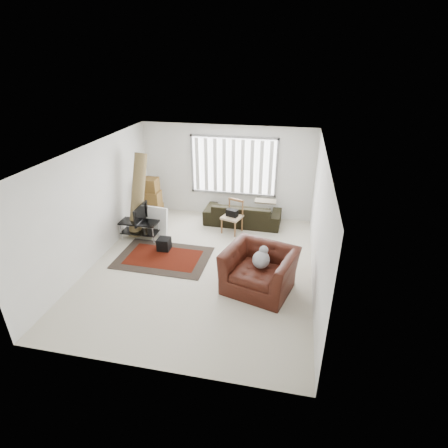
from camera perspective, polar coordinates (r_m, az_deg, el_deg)
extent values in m
plane|color=beige|center=(8.19, -3.69, -6.93)|extent=(6.00, 6.00, 0.00)
cube|color=white|center=(7.09, -4.32, 11.69)|extent=(5.00, 6.00, 0.02)
cube|color=white|center=(10.27, 0.48, 8.50)|extent=(5.00, 0.02, 2.70)
cube|color=white|center=(5.12, -13.05, -12.04)|extent=(5.00, 0.02, 2.70)
cube|color=white|center=(8.52, -20.44, 3.01)|extent=(0.02, 6.00, 2.70)
cube|color=white|center=(7.32, 15.25, 0.01)|extent=(0.02, 6.00, 2.70)
cube|color=white|center=(10.16, 1.58, 9.47)|extent=(2.40, 0.01, 1.60)
cube|color=gray|center=(10.14, 1.56, 9.43)|extent=(2.52, 0.06, 1.72)
cube|color=white|center=(10.10, 1.52, 9.37)|extent=(2.40, 0.02, 1.55)
cube|color=black|center=(8.61, -9.86, -5.41)|extent=(2.22, 1.51, 0.02)
cube|color=#461006|center=(8.61, -9.86, -5.35)|extent=(1.76, 1.04, 0.00)
cube|color=black|center=(9.40, -13.72, 0.28)|extent=(0.99, 0.45, 0.04)
cube|color=black|center=(9.52, -13.54, -1.23)|extent=(0.95, 0.42, 0.03)
cylinder|color=#B2B2B7|center=(9.55, -16.48, -1.21)|extent=(0.03, 0.03, 0.50)
cylinder|color=#B2B2B7|center=(9.18, -11.51, -1.76)|extent=(0.03, 0.03, 0.50)
cylinder|color=#B2B2B7|center=(9.84, -15.50, -0.22)|extent=(0.03, 0.03, 0.50)
cylinder|color=#B2B2B7|center=(9.48, -10.65, -0.72)|extent=(0.03, 0.03, 0.50)
imported|color=black|center=(9.30, -13.88, 1.67)|extent=(0.10, 0.81, 0.46)
cube|color=black|center=(8.86, -9.77, -3.23)|extent=(0.31, 0.31, 0.30)
cube|color=brown|center=(10.54, -11.46, 1.94)|extent=(0.52, 0.48, 0.47)
cube|color=brown|center=(10.34, -11.64, 4.11)|extent=(0.48, 0.43, 0.42)
cube|color=brown|center=(10.26, -11.94, 6.29)|extent=(0.43, 0.43, 0.37)
cube|color=silver|center=(9.58, -10.91, 0.48)|extent=(0.63, 0.29, 0.78)
cylinder|color=brown|center=(9.50, -13.88, 4.60)|extent=(0.50, 1.03, 2.19)
imported|color=black|center=(10.00, 3.07, 2.24)|extent=(2.18, 0.98, 0.83)
cube|color=tan|center=(9.48, 1.33, 1.13)|extent=(0.62, 0.62, 0.05)
cylinder|color=brown|center=(9.51, -0.37, -0.30)|extent=(0.04, 0.04, 0.45)
cylinder|color=brown|center=(9.33, 1.80, -0.86)|extent=(0.04, 0.04, 0.45)
cylinder|color=brown|center=(9.83, 0.85, 0.62)|extent=(0.04, 0.04, 0.45)
cylinder|color=brown|center=(9.66, 2.97, 0.09)|extent=(0.04, 0.04, 0.45)
cube|color=brown|center=(9.48, 1.99, 3.94)|extent=(0.45, 0.19, 0.06)
cube|color=brown|center=(9.65, 0.90, 3.09)|extent=(0.05, 0.05, 0.45)
cube|color=brown|center=(9.47, 3.07, 2.59)|extent=(0.05, 0.05, 0.45)
cube|color=black|center=(9.43, 1.33, 1.82)|extent=(0.34, 0.26, 0.19)
imported|color=#3D140C|center=(7.24, 5.82, -7.07)|extent=(1.66, 1.54, 1.02)
ellipsoid|color=#59595B|center=(7.16, 5.87, -6.05)|extent=(0.37, 0.43, 0.25)
sphere|color=#59595B|center=(7.23, 6.51, -4.28)|extent=(0.19, 0.19, 0.19)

